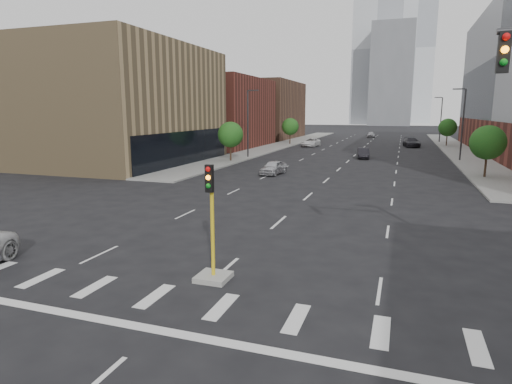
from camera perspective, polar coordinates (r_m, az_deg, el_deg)
The scene contains 21 objects.
sidewalk_left_far at distance 82.02m, azimuth 3.69°, elevation 6.36°, with size 5.00×92.00×0.15m, color gray.
sidewalk_right_far at distance 79.62m, azimuth 25.10°, elevation 5.25°, with size 5.00×92.00×0.15m, color gray.
building_left_mid at distance 56.32m, azimuth -18.54°, elevation 10.92°, with size 20.00×24.00×14.00m, color #967C54.
building_left_far_a at distance 78.64m, azimuth -6.81°, elevation 10.44°, with size 20.00×22.00×12.00m, color brown.
building_left_far_b at distance 102.70m, azimuth -0.42°, elevation 10.84°, with size 20.00×24.00×13.00m, color brown.
tower_left at distance 227.21m, azimuth 15.85°, elevation 17.59°, with size 22.00×22.00×70.00m, color #B2B7BC.
tower_right at distance 267.08m, azimuth 20.46°, elevation 17.32°, with size 20.00×20.00×80.00m, color #B2B7BC.
tower_mid at distance 205.63m, azimuth 17.62°, elevation 14.61°, with size 18.00×18.00×44.00m, color slate.
median_traffic_signal at distance 16.21m, azimuth -5.80°, elevation -8.40°, with size 1.20×1.20×4.40m.
streetlight_right_a at distance 60.34m, azimuth 25.80°, elevation 8.47°, with size 1.60×0.22×9.07m.
streetlight_right_b at distance 95.18m, azimuth 23.39°, elevation 9.09°, with size 1.60×0.22×9.07m.
streetlight_left at distance 58.42m, azimuth -1.01°, elevation 9.48°, with size 1.60×0.22×9.07m.
tree_left_near at distance 54.03m, azimuth -3.42°, elevation 7.65°, with size 3.20×3.20×4.85m.
tree_left_far at distance 82.55m, azimuth 4.58°, elevation 8.68°, with size 3.20×3.20×4.85m.
tree_right_near at distance 45.64m, azimuth 28.51°, elevation 5.82°, with size 3.20×3.20×4.85m.
tree_right_far at distance 85.30m, azimuth 24.19°, elevation 7.85°, with size 3.20×3.20×4.85m.
car_near_left at distance 43.17m, azimuth 2.33°, elevation 3.30°, with size 1.66×4.13×1.41m, color #BBBBC0.
car_mid_right at distance 59.69m, azimuth 14.09°, elevation 5.03°, with size 1.47×4.21×1.39m, color black.
car_far_left at distance 78.45m, azimuth 7.33°, elevation 6.59°, with size 2.50×5.41×1.50m, color white.
car_deep_right at distance 81.57m, azimuth 20.01°, elevation 6.25°, with size 2.33×5.74×1.67m, color black.
car_distant at distance 107.77m, azimuth 15.09°, elevation 7.39°, with size 1.68×4.18×1.42m, color silver.
Camera 1 is at (6.47, -4.92, 6.26)m, focal length 30.00 mm.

